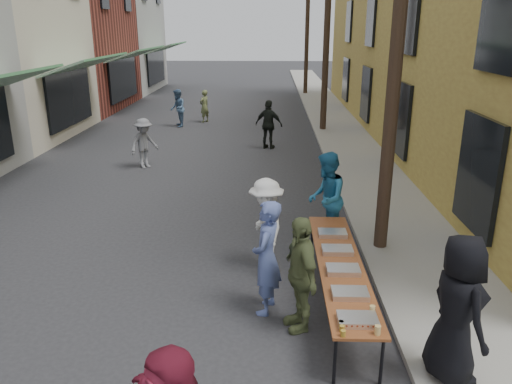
# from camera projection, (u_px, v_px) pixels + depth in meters

# --- Properties ---
(ground) EXTENTS (120.00, 120.00, 0.00)m
(ground) POSITION_uv_depth(u_px,v_px,m) (128.00, 333.00, 7.35)
(ground) COLOR #28282B
(ground) RESTS_ON ground
(sidewalk) EXTENTS (2.20, 60.00, 0.10)m
(sidewalk) POSITION_uv_depth(u_px,v_px,m) (339.00, 130.00, 21.41)
(sidewalk) COLOR gray
(sidewalk) RESTS_ON ground
(building_ochre) EXTENTS (10.00, 28.00, 10.00)m
(building_ochre) POSITION_uv_depth(u_px,v_px,m) (512.00, 6.00, 18.71)
(building_ochre) COLOR olive
(building_ochre) RESTS_ON ground
(utility_pole_near) EXTENTS (0.26, 0.26, 9.00)m
(utility_pole_near) POSITION_uv_depth(u_px,v_px,m) (400.00, 13.00, 8.64)
(utility_pole_near) COLOR #2D2116
(utility_pole_near) RESTS_ON ground
(utility_pole_mid) EXTENTS (0.26, 0.26, 9.00)m
(utility_pole_mid) POSITION_uv_depth(u_px,v_px,m) (327.00, 20.00, 20.02)
(utility_pole_mid) COLOR #2D2116
(utility_pole_mid) RESTS_ON ground
(utility_pole_far) EXTENTS (0.26, 0.26, 9.00)m
(utility_pole_far) POSITION_uv_depth(u_px,v_px,m) (307.00, 22.00, 31.39)
(utility_pole_far) COLOR #2D2116
(utility_pole_far) RESTS_ON ground
(serving_table) EXTENTS (0.70, 4.00, 0.75)m
(serving_table) POSITION_uv_depth(u_px,v_px,m) (340.00, 265.00, 7.85)
(serving_table) COLOR brown
(serving_table) RESTS_ON ground
(catering_tray_sausage) EXTENTS (0.50, 0.33, 0.08)m
(catering_tray_sausage) POSITION_uv_depth(u_px,v_px,m) (358.00, 320.00, 6.26)
(catering_tray_sausage) COLOR maroon
(catering_tray_sausage) RESTS_ON serving_table
(catering_tray_foil_b) EXTENTS (0.50, 0.33, 0.08)m
(catering_tray_foil_b) POSITION_uv_depth(u_px,v_px,m) (350.00, 293.00, 6.88)
(catering_tray_foil_b) COLOR #B2B2B7
(catering_tray_foil_b) RESTS_ON serving_table
(catering_tray_buns) EXTENTS (0.50, 0.33, 0.08)m
(catering_tray_buns) POSITION_uv_depth(u_px,v_px,m) (343.00, 270.00, 7.54)
(catering_tray_buns) COLOR tan
(catering_tray_buns) RESTS_ON serving_table
(catering_tray_foil_d) EXTENTS (0.50, 0.33, 0.08)m
(catering_tray_foil_d) POSITION_uv_depth(u_px,v_px,m) (337.00, 250.00, 8.20)
(catering_tray_foil_d) COLOR #B2B2B7
(catering_tray_foil_d) RESTS_ON serving_table
(catering_tray_buns_end) EXTENTS (0.50, 0.33, 0.08)m
(catering_tray_buns_end) POSITION_uv_depth(u_px,v_px,m) (332.00, 233.00, 8.87)
(catering_tray_buns_end) COLOR tan
(catering_tray_buns_end) RESTS_ON serving_table
(condiment_jar_a) EXTENTS (0.07, 0.07, 0.08)m
(condiment_jar_a) POSITION_uv_depth(u_px,v_px,m) (343.00, 333.00, 5.98)
(condiment_jar_a) COLOR #A57F26
(condiment_jar_a) RESTS_ON serving_table
(condiment_jar_b) EXTENTS (0.07, 0.07, 0.08)m
(condiment_jar_b) POSITION_uv_depth(u_px,v_px,m) (342.00, 329.00, 6.08)
(condiment_jar_b) COLOR #A57F26
(condiment_jar_b) RESTS_ON serving_table
(condiment_jar_c) EXTENTS (0.07, 0.07, 0.08)m
(condiment_jar_c) POSITION_uv_depth(u_px,v_px,m) (341.00, 324.00, 6.17)
(condiment_jar_c) COLOR #A57F26
(condiment_jar_c) RESTS_ON serving_table
(cup_stack) EXTENTS (0.08, 0.08, 0.12)m
(cup_stack) POSITION_uv_depth(u_px,v_px,m) (378.00, 330.00, 6.01)
(cup_stack) COLOR tan
(cup_stack) RESTS_ON serving_table
(guest_front_b) EXTENTS (0.57, 0.75, 1.84)m
(guest_front_b) POSITION_uv_depth(u_px,v_px,m) (267.00, 258.00, 7.65)
(guest_front_b) COLOR #5464A2
(guest_front_b) RESTS_ON ground
(guest_front_c) EXTENTS (0.86, 1.03, 1.92)m
(guest_front_c) POSITION_uv_depth(u_px,v_px,m) (326.00, 199.00, 10.14)
(guest_front_c) COLOR teal
(guest_front_c) RESTS_ON ground
(guest_front_d) EXTENTS (0.90, 1.25, 1.74)m
(guest_front_d) POSITION_uv_depth(u_px,v_px,m) (266.00, 225.00, 9.04)
(guest_front_d) COLOR white
(guest_front_d) RESTS_ON ground
(guest_front_e) EXTENTS (0.71, 1.12, 1.77)m
(guest_front_e) POSITION_uv_depth(u_px,v_px,m) (300.00, 274.00, 7.23)
(guest_front_e) COLOR #5B663B
(guest_front_e) RESTS_ON ground
(server) EXTENTS (0.82, 1.06, 1.92)m
(server) POSITION_uv_depth(u_px,v_px,m) (457.00, 309.00, 5.99)
(server) COLOR black
(server) RESTS_ON sidewalk
(passerby_left) EXTENTS (1.09, 1.16, 1.57)m
(passerby_left) POSITION_uv_depth(u_px,v_px,m) (144.00, 143.00, 15.67)
(passerby_left) COLOR slate
(passerby_left) RESTS_ON ground
(passerby_mid) EXTENTS (1.13, 0.79, 1.77)m
(passerby_mid) POSITION_uv_depth(u_px,v_px,m) (269.00, 125.00, 18.10)
(passerby_mid) COLOR black
(passerby_mid) RESTS_ON ground
(passerby_right) EXTENTS (0.60, 0.65, 1.49)m
(passerby_right) POSITION_uv_depth(u_px,v_px,m) (204.00, 106.00, 23.17)
(passerby_right) COLOR #636D3F
(passerby_right) RESTS_ON ground
(passerby_far) EXTENTS (0.79, 0.92, 1.65)m
(passerby_far) POSITION_uv_depth(u_px,v_px,m) (178.00, 108.00, 22.09)
(passerby_far) COLOR #49688D
(passerby_far) RESTS_ON ground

